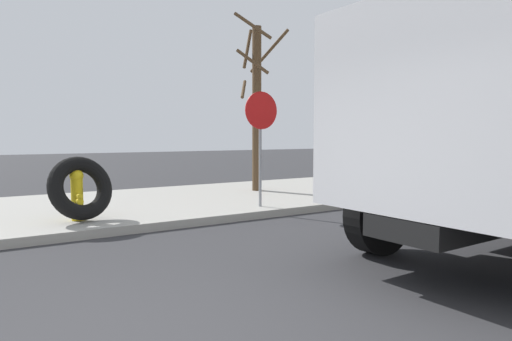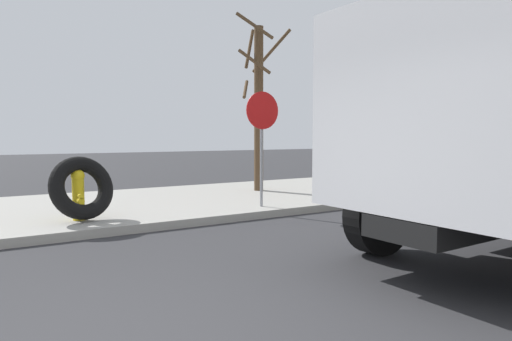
% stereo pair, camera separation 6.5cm
% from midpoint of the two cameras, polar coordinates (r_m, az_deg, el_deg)
% --- Properties ---
extents(sidewalk_curb, '(36.00, 5.00, 0.15)m').
position_cam_midpoint_polar(sidewalk_curb, '(9.87, -26.79, -4.99)').
color(sidewalk_curb, '#99968E').
rests_on(sidewalk_curb, ground).
extents(fire_hydrant, '(0.23, 0.52, 0.88)m').
position_cam_midpoint_polar(fire_hydrant, '(8.34, -21.30, -2.66)').
color(fire_hydrant, yellow).
rests_on(fire_hydrant, sidewalk_curb).
extents(loose_tire, '(1.22, 0.84, 1.14)m').
position_cam_midpoint_polar(loose_tire, '(8.25, -20.90, -2.06)').
color(loose_tire, black).
rests_on(loose_tire, sidewalk_curb).
extents(stop_sign, '(0.76, 0.08, 2.35)m').
position_cam_midpoint_polar(stop_sign, '(9.22, 0.97, 5.50)').
color(stop_sign, gray).
rests_on(stop_sign, sidewalk_curb).
extents(bare_tree, '(1.53, 1.52, 4.56)m').
position_cam_midpoint_polar(bare_tree, '(12.01, 0.46, 8.69)').
color(bare_tree, '#4C3823').
rests_on(bare_tree, sidewalk_curb).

